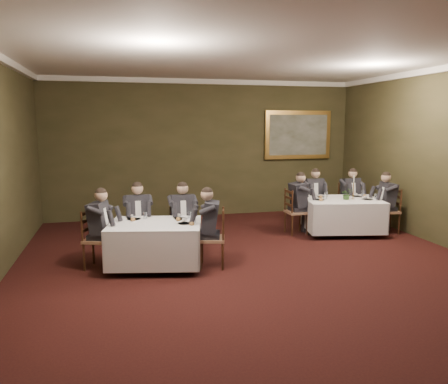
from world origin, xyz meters
name	(u,v)px	position (x,y,z in m)	size (l,w,h in m)	color
ground	(267,280)	(0.00, 0.00, 0.00)	(10.00, 10.00, 0.00)	black
ceiling	(271,46)	(0.00, 0.00, 3.50)	(8.00, 10.00, 0.10)	silver
back_wall	(204,149)	(0.00, 5.00, 1.75)	(8.00, 0.10, 3.50)	#323019
crown_molding	(271,50)	(0.00, 0.00, 3.44)	(8.00, 10.00, 0.12)	white
table_main	(342,213)	(2.58, 2.40, 0.45)	(1.84, 1.54, 0.67)	black
table_second	(155,241)	(-1.61, 1.06, 0.45)	(1.73, 1.45, 0.67)	black
chair_main_backleft	(313,213)	(2.32, 3.31, 0.28)	(0.47, 0.46, 1.00)	#936A4B
diner_main_backleft	(313,204)	(2.31, 3.29, 0.51)	(0.45, 0.51, 1.35)	black
chair_main_backright	(349,213)	(3.17, 3.14, 0.28)	(0.46, 0.44, 1.00)	#936A4B
diner_main_backright	(349,203)	(3.17, 3.12, 0.51)	(0.43, 0.49, 1.35)	black
chair_main_endleft	(296,221)	(1.57, 2.60, 0.28)	(0.43, 0.45, 1.00)	#936A4B
diner_main_endleft	(296,211)	(1.58, 2.60, 0.51)	(0.49, 0.43, 1.35)	black
chair_main_endright	(388,220)	(3.59, 2.20, 0.28)	(0.47, 0.49, 1.00)	#936A4B
diner_main_endright	(388,210)	(3.58, 2.20, 0.51)	(0.53, 0.46, 1.35)	black
chair_sec_backleft	(139,239)	(-1.85, 1.91, 0.28)	(0.44, 0.42, 1.00)	#936A4B
diner_sec_backleft	(138,227)	(-1.85, 1.89, 0.51)	(0.42, 0.48, 1.35)	black
chair_sec_backright	(183,238)	(-1.06, 1.74, 0.28)	(0.44, 0.42, 1.00)	#936A4B
diner_sec_backright	(182,227)	(-1.06, 1.73, 0.51)	(0.42, 0.48, 1.35)	black
chair_sec_endright	(213,250)	(-0.67, 0.86, 0.28)	(0.52, 0.53, 1.00)	#936A4B
diner_sec_endright	(212,237)	(-0.69, 0.86, 0.51)	(0.56, 0.51, 1.35)	black
chair_sec_endleft	(98,251)	(-2.55, 1.26, 0.28)	(0.54, 0.56, 1.00)	#936A4B
diner_sec_endleft	(98,238)	(-2.54, 1.25, 0.51)	(0.59, 0.54, 1.35)	black
centerpiece	(347,193)	(2.63, 2.34, 0.90)	(0.24, 0.21, 0.26)	#2D5926
candlestick	(353,190)	(2.81, 2.37, 0.96)	(0.08, 0.08, 0.53)	#B18236
place_setting_table_main	(321,195)	(2.27, 2.85, 0.80)	(0.33, 0.31, 0.14)	white
place_setting_table_second	(137,217)	(-1.89, 1.48, 0.80)	(0.33, 0.31, 0.14)	white
painting	(298,135)	(2.58, 4.94, 2.09)	(1.86, 0.09, 1.29)	#E8AD55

